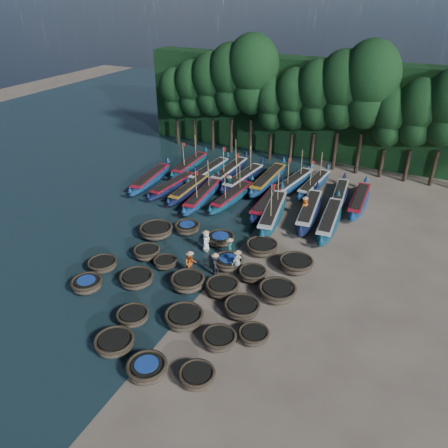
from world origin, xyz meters
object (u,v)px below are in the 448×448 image
at_px(coracle_23, 262,247).
at_px(long_boat_5, 268,202).
at_px(long_boat_8, 330,220).
at_px(coracle_15, 147,252).
at_px(coracle_20, 156,231).
at_px(coracle_16, 165,262).
at_px(fisherman_1, 230,247).
at_px(long_boat_7, 309,211).
at_px(fisherman_2, 190,263).
at_px(coracle_9, 254,335).
at_px(long_boat_10, 209,171).
at_px(coracle_5, 87,284).
at_px(long_boat_2, 190,189).
at_px(long_boat_4, 232,197).
at_px(long_boat_6, 273,213).
at_px(fisherman_0, 206,240).
at_px(coracle_3, 147,369).
at_px(long_boat_1, 173,185).
at_px(fisherman_4, 237,262).
at_px(coracle_19, 277,291).
at_px(coracle_10, 103,264).
at_px(coracle_6, 133,316).
at_px(coracle_12, 188,282).
at_px(coracle_7, 184,317).
at_px(long_boat_3, 203,196).
at_px(coracle_2, 115,343).
at_px(long_boat_14, 294,183).
at_px(fisherman_6, 305,207).
at_px(coracle_4, 197,376).
at_px(long_boat_0, 151,179).
at_px(long_boat_17, 359,201).
at_px(long_boat_11, 230,171).
at_px(long_boat_13, 268,179).
at_px(coracle_22, 220,239).
at_px(coracle_14, 242,308).
at_px(coracle_11, 137,279).
at_px(long_boat_16, 340,195).
at_px(long_boat_9, 190,165).
at_px(long_boat_15, 314,184).
at_px(fisherman_5, 229,184).
at_px(fisherman_3, 215,264).
at_px(coracle_8, 219,339).
at_px(long_boat_12, 243,178).

height_order(coracle_23, long_boat_5, long_boat_5).
bearing_deg(long_boat_8, coracle_15, -140.38).
bearing_deg(coracle_20, coracle_16, -48.06).
relative_size(coracle_20, fisherman_1, 1.54).
distance_m(long_boat_7, fisherman_2, 12.06).
relative_size(coracle_9, long_boat_10, 0.25).
relative_size(coracle_5, coracle_20, 0.85).
relative_size(long_boat_2, long_boat_4, 0.99).
bearing_deg(long_boat_4, coracle_9, -56.00).
relative_size(long_boat_6, fisherman_0, 4.96).
height_order(coracle_3, long_boat_1, long_boat_1).
bearing_deg(long_boat_5, fisherman_4, -81.96).
xyz_separation_m(coracle_19, long_boat_5, (-4.82, 10.95, 0.08)).
xyz_separation_m(coracle_10, long_boat_5, (6.65, 13.21, 0.15)).
height_order(coracle_6, coracle_12, coracle_12).
relative_size(coracle_7, coracle_19, 0.99).
bearing_deg(long_boat_3, coracle_2, -81.62).
relative_size(long_boat_10, long_boat_14, 1.01).
relative_size(long_boat_2, fisherman_6, 3.85).
distance_m(coracle_4, fisherman_2, 8.88).
distance_m(long_boat_0, long_boat_17, 18.98).
xyz_separation_m(long_boat_11, long_boat_13, (4.19, -0.34, 0.03)).
relative_size(coracle_10, coracle_23, 0.73).
relative_size(coracle_12, long_boat_7, 0.28).
bearing_deg(long_boat_6, coracle_16, -122.89).
height_order(coracle_6, coracle_22, coracle_22).
height_order(coracle_15, long_boat_13, long_boat_13).
height_order(coracle_14, coracle_20, coracle_20).
xyz_separation_m(coracle_11, long_boat_1, (-5.45, 13.17, 0.08)).
bearing_deg(long_boat_11, long_boat_7, -26.38).
height_order(long_boat_1, fisherman_0, fisherman_0).
bearing_deg(coracle_3, coracle_7, 93.78).
xyz_separation_m(coracle_20, long_boat_16, (10.96, 12.22, 0.01)).
relative_size(long_boat_9, long_boat_15, 1.01).
height_order(long_boat_10, long_boat_17, long_boat_17).
relative_size(coracle_2, long_boat_5, 0.29).
distance_m(long_boat_3, fisherman_5, 2.98).
bearing_deg(coracle_20, long_boat_13, 71.43).
height_order(coracle_6, coracle_19, coracle_19).
distance_m(coracle_15, long_boat_2, 10.60).
bearing_deg(coracle_15, long_boat_11, 93.85).
bearing_deg(fisherman_1, fisherman_3, 0.65).
bearing_deg(coracle_15, long_boat_7, 51.94).
height_order(coracle_22, long_boat_3, long_boat_3).
xyz_separation_m(coracle_8, long_boat_9, (-13.62, 20.65, 0.11)).
xyz_separation_m(coracle_10, long_boat_7, (10.25, 13.16, 0.19)).
xyz_separation_m(long_boat_4, long_boat_15, (5.63, 5.68, 0.01)).
relative_size(long_boat_4, long_boat_9, 0.98).
bearing_deg(long_boat_3, long_boat_12, 67.06).
bearing_deg(long_boat_0, coracle_11, -65.70).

